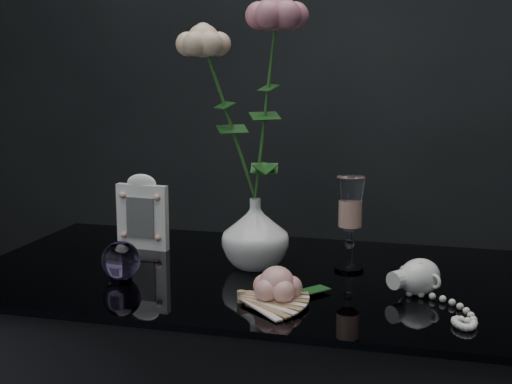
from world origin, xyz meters
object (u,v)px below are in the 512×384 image
(vase, at_px, (255,233))
(wine_glass, at_px, (350,224))
(pearl_jar, at_px, (420,275))
(picture_frame, at_px, (142,212))
(paperweight, at_px, (121,260))
(loose_rose, at_px, (277,284))

(vase, height_order, wine_glass, wine_glass)
(pearl_jar, bearing_deg, picture_frame, -158.00)
(picture_frame, bearing_deg, pearl_jar, -10.56)
(wine_glass, height_order, pearl_jar, wine_glass)
(picture_frame, bearing_deg, paperweight, -72.01)
(paperweight, bearing_deg, loose_rose, -9.91)
(loose_rose, distance_m, pearl_jar, 0.25)
(vase, bearing_deg, pearl_jar, -14.65)
(picture_frame, xyz_separation_m, loose_rose, (0.35, -0.26, -0.05))
(loose_rose, xyz_separation_m, pearl_jar, (0.22, 0.11, 0.00))
(wine_glass, relative_size, picture_frame, 1.12)
(wine_glass, xyz_separation_m, pearl_jar, (0.13, -0.11, -0.06))
(picture_frame, xyz_separation_m, paperweight, (0.05, -0.21, -0.04))
(pearl_jar, bearing_deg, wine_glass, 177.98)
(wine_glass, xyz_separation_m, picture_frame, (-0.44, 0.05, -0.01))
(loose_rose, bearing_deg, pearl_jar, 4.05)
(vase, bearing_deg, paperweight, -148.03)
(paperweight, height_order, pearl_jar, paperweight)
(vase, relative_size, wine_glass, 0.75)
(vase, relative_size, loose_rose, 0.75)
(picture_frame, bearing_deg, loose_rose, -32.12)
(vase, distance_m, loose_rose, 0.21)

